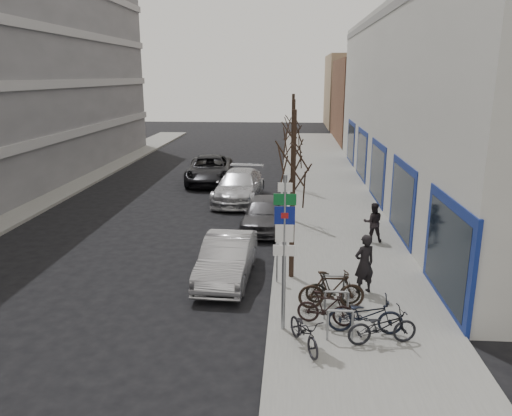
# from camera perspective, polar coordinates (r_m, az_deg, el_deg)

# --- Properties ---
(ground) EXTENTS (120.00, 120.00, 0.00)m
(ground) POSITION_cam_1_polar(r_m,az_deg,el_deg) (13.59, -7.38, -13.71)
(ground) COLOR black
(ground) RESTS_ON ground
(sidewalk_east) EXTENTS (5.00, 70.00, 0.15)m
(sidewalk_east) POSITION_cam_1_polar(r_m,az_deg,el_deg) (22.69, 8.88, -1.66)
(sidewalk_east) COLOR slate
(sidewalk_east) RESTS_ON ground
(sidewalk_west) EXTENTS (3.00, 70.00, 0.15)m
(sidewalk_west) POSITION_cam_1_polar(r_m,az_deg,el_deg) (26.34, -27.01, -0.82)
(sidewalk_west) COLOR slate
(sidewalk_west) RESTS_ON ground
(brick_building_far) EXTENTS (12.00, 14.00, 8.00)m
(brick_building_far) POSITION_cam_1_polar(r_m,az_deg,el_deg) (52.78, 15.83, 11.69)
(brick_building_far) COLOR brown
(brick_building_far) RESTS_ON ground
(tan_building_far) EXTENTS (13.00, 12.00, 9.00)m
(tan_building_far) POSITION_cam_1_polar(r_m,az_deg,el_deg) (67.60, 13.75, 12.84)
(tan_building_far) COLOR #937A5B
(tan_building_far) RESTS_ON ground
(highway_sign_pole) EXTENTS (0.55, 0.10, 4.20)m
(highway_sign_pole) POSITION_cam_1_polar(r_m,az_deg,el_deg) (12.34, 3.25, -4.15)
(highway_sign_pole) COLOR gray
(highway_sign_pole) RESTS_ON ground
(bike_rack) EXTENTS (0.66, 2.26, 0.83)m
(bike_rack) POSITION_cam_1_polar(r_m,az_deg,el_deg) (13.65, 9.17, -10.55)
(bike_rack) COLOR gray
(bike_rack) RESTS_ON sidewalk_east
(tree_near) EXTENTS (1.80, 1.80, 5.50)m
(tree_near) POSITION_cam_1_polar(r_m,az_deg,el_deg) (15.36, 4.30, 5.97)
(tree_near) COLOR black
(tree_near) RESTS_ON ground
(tree_mid) EXTENTS (1.80, 1.80, 5.50)m
(tree_mid) POSITION_cam_1_polar(r_m,az_deg,el_deg) (21.80, 4.27, 8.62)
(tree_mid) COLOR black
(tree_mid) RESTS_ON ground
(tree_far) EXTENTS (1.80, 1.80, 5.50)m
(tree_far) POSITION_cam_1_polar(r_m,az_deg,el_deg) (28.27, 4.25, 10.06)
(tree_far) COLOR black
(tree_far) RESTS_ON ground
(meter_front) EXTENTS (0.10, 0.08, 1.27)m
(meter_front) POSITION_cam_1_polar(r_m,az_deg,el_deg) (15.70, 2.43, -5.86)
(meter_front) COLOR gray
(meter_front) RESTS_ON sidewalk_east
(meter_mid) EXTENTS (0.10, 0.08, 1.27)m
(meter_mid) POSITION_cam_1_polar(r_m,az_deg,el_deg) (20.93, 2.88, -0.52)
(meter_mid) COLOR gray
(meter_mid) RESTS_ON sidewalk_east
(meter_back) EXTENTS (0.10, 0.08, 1.27)m
(meter_back) POSITION_cam_1_polar(r_m,az_deg,el_deg) (26.27, 3.14, 2.68)
(meter_back) COLOR gray
(meter_back) RESTS_ON sidewalk_east
(bike_near_left) EXTENTS (1.06, 1.68, 0.98)m
(bike_near_left) POSITION_cam_1_polar(r_m,az_deg,el_deg) (12.28, 5.55, -13.58)
(bike_near_left) COLOR black
(bike_near_left) RESTS_ON sidewalk_east
(bike_near_right) EXTENTS (1.60, 0.77, 0.93)m
(bike_near_right) POSITION_cam_1_polar(r_m,az_deg,el_deg) (13.39, 7.99, -11.23)
(bike_near_right) COLOR black
(bike_near_right) RESTS_ON sidewalk_east
(bike_mid_curb) EXTENTS (1.92, 0.66, 1.15)m
(bike_mid_curb) POSITION_cam_1_polar(r_m,az_deg,el_deg) (13.11, 12.42, -11.51)
(bike_mid_curb) COLOR black
(bike_mid_curb) RESTS_ON sidewalk_east
(bike_mid_inner) EXTENTS (1.59, 0.50, 0.96)m
(bike_mid_inner) POSITION_cam_1_polar(r_m,az_deg,el_deg) (14.53, 8.81, -9.03)
(bike_mid_inner) COLOR black
(bike_mid_inner) RESTS_ON sidewalk_east
(bike_far_curb) EXTENTS (1.81, 0.88, 1.06)m
(bike_far_curb) POSITION_cam_1_polar(r_m,az_deg,el_deg) (12.74, 14.26, -12.69)
(bike_far_curb) COLOR black
(bike_far_curb) RESTS_ON sidewalk_east
(bike_far_inner) EXTENTS (1.94, 0.77, 1.14)m
(bike_far_inner) POSITION_cam_1_polar(r_m,az_deg,el_deg) (14.20, 8.64, -9.19)
(bike_far_inner) COLOR black
(bike_far_inner) RESTS_ON sidewalk_east
(parked_car_front) EXTENTS (1.70, 4.39, 1.43)m
(parked_car_front) POSITION_cam_1_polar(r_m,az_deg,el_deg) (16.34, -3.34, -5.78)
(parked_car_front) COLOR #ADADB3
(parked_car_front) RESTS_ON ground
(parked_car_mid) EXTENTS (1.97, 4.31, 1.43)m
(parked_car_mid) POSITION_cam_1_polar(r_m,az_deg,el_deg) (21.56, 0.91, -0.59)
(parked_car_mid) COLOR #47464B
(parked_car_mid) RESTS_ON ground
(parked_car_back) EXTENTS (2.64, 5.69, 1.61)m
(parked_car_back) POSITION_cam_1_polar(r_m,az_deg,el_deg) (26.46, -1.96, 2.53)
(parked_car_back) COLOR #B7B8BD
(parked_car_back) RESTS_ON ground
(lane_car) EXTENTS (3.18, 6.08, 1.63)m
(lane_car) POSITION_cam_1_polar(r_m,az_deg,el_deg) (31.21, -5.31, 4.41)
(lane_car) COLOR black
(lane_car) RESTS_ON ground
(pedestrian_near) EXTENTS (0.79, 0.68, 1.83)m
(pedestrian_near) POSITION_cam_1_polar(r_m,az_deg,el_deg) (15.25, 12.27, -6.25)
(pedestrian_near) COLOR black
(pedestrian_near) RESTS_ON sidewalk_east
(pedestrian_far) EXTENTS (0.59, 0.40, 1.58)m
(pedestrian_far) POSITION_cam_1_polar(r_m,az_deg,el_deg) (20.02, 13.23, -1.56)
(pedestrian_far) COLOR black
(pedestrian_far) RESTS_ON sidewalk_east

